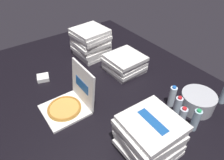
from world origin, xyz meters
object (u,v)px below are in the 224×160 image
Objects in this scene: water_bottle_1 at (172,96)px; water_bottle_4 at (177,107)px; pizza_stack_left_near at (91,43)px; napkin_pile at (43,78)px; water_bottle_2 at (182,118)px; water_bottle_0 at (196,120)px; pizza_stack_center_far at (125,63)px; open_pizza_box at (70,102)px; ice_bucket at (197,101)px; pizza_stack_center_near at (149,136)px.

water_bottle_4 is at bearing -29.87° from water_bottle_1.
napkin_pile is (0.14, -0.72, -0.16)m from pizza_stack_left_near.
water_bottle_4 is (-0.10, 0.07, 0.00)m from water_bottle_2.
water_bottle_1 is (-0.31, 0.06, 0.00)m from water_bottle_0.
water_bottle_4 is at bearing -178.27° from water_bottle_0.
pizza_stack_center_far is 0.95m from water_bottle_2.
open_pizza_box is at bearing -43.05° from pizza_stack_left_near.
water_bottle_1 is at bearing 6.20° from pizza_stack_left_near.
ice_bucket is 1.36× the size of water_bottle_4.
ice_bucket is at bearing 44.38° from water_bottle_1.
water_bottle_1 is (0.72, 0.01, 0.01)m from pizza_stack_center_far.
water_bottle_1 is (1.25, 0.14, -0.07)m from pizza_stack_left_near.
water_bottle_0 is at bearing 29.19° from napkin_pile.
pizza_stack_center_near is at bearing -85.46° from ice_bucket.
pizza_stack_left_near is at bearing -177.34° from water_bottle_0.
water_bottle_4 is 1.47m from napkin_pile.
open_pizza_box is 1.89× the size of water_bottle_4.
open_pizza_box is at bearing -125.65° from ice_bucket.
pizza_stack_center_near is at bearing -100.45° from water_bottle_0.
water_bottle_2 reaches higher than pizza_stack_center_far.
open_pizza_box is 1.12m from water_bottle_0.
open_pizza_box reaches higher than napkin_pile.
pizza_stack_center_far is 0.98× the size of pizza_stack_center_near.
pizza_stack_center_near is at bearing 14.04° from napkin_pile.
pizza_stack_center_far is at bearing 64.89° from napkin_pile.
water_bottle_2 and water_bottle_4 have the same top height.
water_bottle_0 reaches higher than pizza_stack_center_far.
pizza_stack_center_near is 1.85× the size of water_bottle_4.
napkin_pile is (-1.34, -0.72, -0.09)m from water_bottle_2.
open_pizza_box is 1.89× the size of water_bottle_2.
water_bottle_4 is at bearing 48.68° from open_pizza_box.
water_bottle_2 is 1.00× the size of water_bottle_4.
pizza_stack_left_near is at bearing 165.25° from pizza_stack_center_near.
ice_bucket is (-0.05, 0.69, -0.08)m from pizza_stack_center_near.
open_pizza_box is 1.89× the size of water_bottle_1.
water_bottle_1 is at bearing 56.77° from open_pizza_box.
napkin_pile is at bearing -150.81° from water_bottle_0.
open_pizza_box reaches higher than water_bottle_1.
pizza_stack_center_near is at bearing -14.75° from pizza_stack_left_near.
water_bottle_1 and water_bottle_4 have the same top height.
water_bottle_1 reaches higher than napkin_pile.
water_bottle_1 is at bearing 113.06° from pizza_stack_center_near.
water_bottle_1 is 1.83× the size of napkin_pile.
napkin_pile is at bearing -115.11° from pizza_stack_center_far.
water_bottle_2 is at bearing 28.21° from napkin_pile.
water_bottle_1 reaches higher than pizza_stack_center_far.
open_pizza_box is 0.99m from water_bottle_4.
ice_bucket is 0.27m from water_bottle_0.
water_bottle_1 is at bearing 0.41° from pizza_stack_center_far.
water_bottle_4 is at bearing 2.79° from pizza_stack_left_near.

